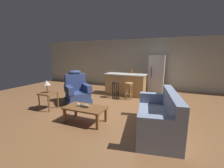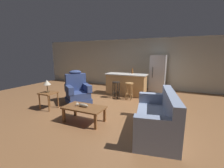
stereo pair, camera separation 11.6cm
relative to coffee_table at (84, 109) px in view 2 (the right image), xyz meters
The scene contains 13 objects.
ground_plane 1.77m from the coffee_table, 86.50° to the left, with size 12.00×12.00×0.00m.
back_wall 4.95m from the coffee_table, 88.75° to the left, with size 12.00×0.05×2.60m.
coffee_table is the anchor object (origin of this frame).
fish_figurine 0.11m from the coffee_table, 160.93° to the right, with size 0.34×0.10×0.10m.
couch 1.88m from the coffee_table, ahead, with size 1.18×2.02×0.94m.
recliner_near_lamp 1.81m from the coffee_table, 132.55° to the left, with size 1.18×1.18×1.20m.
end_table 1.68m from the coffee_table, 168.15° to the left, with size 0.48×0.48×0.56m.
table_lamp 1.78m from the coffee_table, 168.11° to the left, with size 0.24×0.24×0.41m.
kitchen_island 3.09m from the coffee_table, 88.03° to the left, with size 1.80×0.70×0.95m.
bar_stool_left 2.46m from the coffee_table, 92.53° to the left, with size 0.32×0.32×0.68m.
bar_stool_right 2.50m from the coffee_table, 79.43° to the left, with size 0.32×0.32×0.68m.
refrigerator 4.50m from the coffee_table, 73.32° to the left, with size 0.70×0.69×1.76m.
bottle_tall_green 3.42m from the coffee_table, 84.78° to the left, with size 0.08×0.08×0.26m.
Camera 2 is at (2.13, -4.86, 1.78)m, focal length 24.00 mm.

